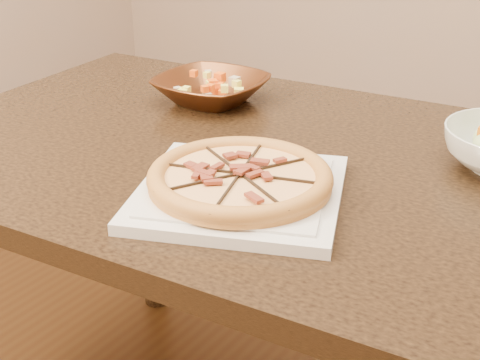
# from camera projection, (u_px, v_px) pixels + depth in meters

# --- Properties ---
(dining_table) EXTENTS (1.36, 0.94, 0.75)m
(dining_table) POSITION_uv_depth(u_px,v_px,m) (254.00, 206.00, 1.23)
(dining_table) COLOR #362412
(dining_table) RESTS_ON floor
(plate) EXTENTS (0.39, 0.39, 0.02)m
(plate) POSITION_uv_depth(u_px,v_px,m) (240.00, 192.00, 1.01)
(plate) COLOR silver
(plate) RESTS_ON dining_table
(pizza) EXTENTS (0.28, 0.28, 0.03)m
(pizza) POSITION_uv_depth(u_px,v_px,m) (240.00, 178.00, 1.00)
(pizza) COLOR #BE803D
(pizza) RESTS_ON plate
(bronze_bowl) EXTENTS (0.23, 0.23, 0.06)m
(bronze_bowl) POSITION_uv_depth(u_px,v_px,m) (211.00, 89.00, 1.41)
(bronze_bowl) COLOR brown
(bronze_bowl) RESTS_ON dining_table
(mixed_dish) EXTENTS (0.11, 0.11, 0.03)m
(mixed_dish) POSITION_uv_depth(u_px,v_px,m) (210.00, 70.00, 1.39)
(mixed_dish) COLOR tan
(mixed_dish) RESTS_ON bronze_bowl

